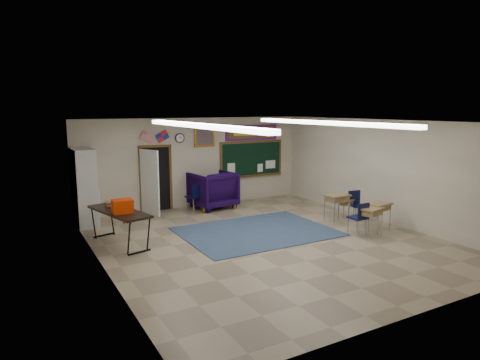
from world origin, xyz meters
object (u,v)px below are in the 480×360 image
student_desk_front_right (346,208)px  folding_table (120,226)px  wingback_armchair (213,190)px  wooden_stool (128,212)px  student_desk_front_left (337,207)px

student_desk_front_right → folding_table: 6.58m
wingback_armchair → folding_table: bearing=26.2°
student_desk_front_right → folding_table: bearing=144.0°
wooden_stool → folding_table: bearing=-110.2°
wooden_stool → student_desk_front_right: bearing=-25.5°
student_desk_front_left → wooden_stool: student_desk_front_left is taller
folding_table → student_desk_front_left: bearing=-23.1°
wingback_armchair → folding_table: size_ratio=0.62×
wingback_armchair → folding_table: 4.42m
student_desk_front_left → student_desk_front_right: student_desk_front_left is taller
wingback_armchair → student_desk_front_left: wingback_armchair is taller
folding_table → wooden_stool: folding_table is taller
wingback_armchair → student_desk_front_left: size_ratio=1.64×
folding_table → student_desk_front_right: bearing=-22.3°
wingback_armchair → wooden_stool: 3.08m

